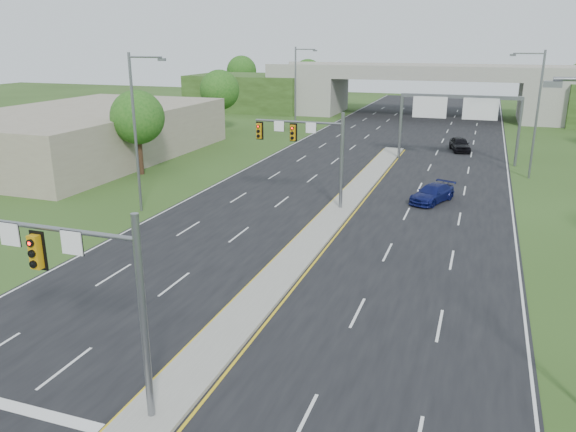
# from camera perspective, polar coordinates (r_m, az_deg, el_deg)

# --- Properties ---
(ground) EXTENTS (240.00, 240.00, 0.00)m
(ground) POSITION_cam_1_polar(r_m,az_deg,el_deg) (19.88, -13.65, -19.41)
(ground) COLOR #294117
(ground) RESTS_ON ground
(road) EXTENTS (24.00, 160.00, 0.02)m
(road) POSITION_cam_1_polar(r_m,az_deg,el_deg) (50.36, 8.12, 3.76)
(road) COLOR black
(road) RESTS_ON ground
(median) EXTENTS (2.00, 54.00, 0.16)m
(median) POSITION_cam_1_polar(r_m,az_deg,el_deg) (39.04, 4.62, -0.01)
(median) COLOR gray
(median) RESTS_ON road
(lane_markings) EXTENTS (23.72, 160.00, 0.01)m
(lane_markings) POSITION_cam_1_polar(r_m,az_deg,el_deg) (44.71, 5.81, 2.12)
(lane_markings) COLOR gold
(lane_markings) RESTS_ON road
(signal_mast_near) EXTENTS (6.62, 0.60, 7.00)m
(signal_mast_near) POSITION_cam_1_polar(r_m,az_deg,el_deg) (18.74, -20.68, -5.80)
(signal_mast_near) COLOR slate
(signal_mast_near) RESTS_ON ground
(signal_mast_far) EXTENTS (6.62, 0.60, 7.00)m
(signal_mast_far) POSITION_cam_1_polar(r_m,az_deg,el_deg) (40.34, 2.35, 7.37)
(signal_mast_far) COLOR slate
(signal_mast_far) RESTS_ON ground
(sign_gantry) EXTENTS (11.58, 0.44, 6.67)m
(sign_gantry) POSITION_cam_1_polar(r_m,az_deg,el_deg) (58.43, 16.86, 10.29)
(sign_gantry) COLOR slate
(sign_gantry) RESTS_ON ground
(overpass) EXTENTS (80.00, 14.00, 8.10)m
(overpass) POSITION_cam_1_polar(r_m,az_deg,el_deg) (93.91, 13.79, 11.93)
(overpass) COLOR gray
(overpass) RESTS_ON ground
(lightpole_l_mid) EXTENTS (2.85, 0.25, 11.00)m
(lightpole_l_mid) POSITION_cam_1_polar(r_m,az_deg,el_deg) (40.44, -15.08, 8.80)
(lightpole_l_mid) COLOR slate
(lightpole_l_mid) RESTS_ON ground
(lightpole_l_far) EXTENTS (2.85, 0.25, 11.00)m
(lightpole_l_far) POSITION_cam_1_polar(r_m,az_deg,el_deg) (71.95, 0.92, 12.92)
(lightpole_l_far) COLOR slate
(lightpole_l_far) RESTS_ON ground
(lightpole_r_far) EXTENTS (2.85, 0.25, 11.00)m
(lightpole_r_far) POSITION_cam_1_polar(r_m,az_deg,el_deg) (53.54, 23.82, 9.92)
(lightpole_r_far) COLOR slate
(lightpole_r_far) RESTS_ON ground
(tree_l_near) EXTENTS (4.80, 4.80, 7.60)m
(tree_l_near) POSITION_cam_1_polar(r_m,az_deg,el_deg) (52.49, -15.05, 9.64)
(tree_l_near) COLOR #382316
(tree_l_near) RESTS_ON ground
(tree_l_mid) EXTENTS (5.20, 5.20, 8.12)m
(tree_l_mid) POSITION_cam_1_polar(r_m,az_deg,el_deg) (76.03, -6.95, 12.59)
(tree_l_mid) COLOR #382316
(tree_l_mid) RESTS_ON ground
(tree_back_a) EXTENTS (6.00, 6.00, 8.85)m
(tree_back_a) POSITION_cam_1_polar(r_m,az_deg,el_deg) (117.20, -4.74, 14.48)
(tree_back_a) COLOR #382316
(tree_back_a) RESTS_ON ground
(tree_back_b) EXTENTS (5.60, 5.60, 8.32)m
(tree_back_b) POSITION_cam_1_polar(r_m,az_deg,el_deg) (112.31, 2.03, 14.23)
(tree_back_b) COLOR #382316
(tree_back_b) RESTS_ON ground
(commercial_building) EXTENTS (18.00, 30.00, 5.00)m
(commercial_building) POSITION_cam_1_polar(r_m,az_deg,el_deg) (62.76, -19.97, 7.91)
(commercial_building) COLOR gray
(commercial_building) RESTS_ON ground
(car_far_b) EXTENTS (3.48, 4.95, 1.33)m
(car_far_b) POSITION_cam_1_polar(r_m,az_deg,el_deg) (43.81, 14.45, 2.23)
(car_far_b) COLOR #0C124D
(car_far_b) RESTS_ON road
(car_far_c) EXTENTS (2.79, 4.77, 1.53)m
(car_far_c) POSITION_cam_1_polar(r_m,az_deg,el_deg) (65.35, 17.06, 7.00)
(car_far_c) COLOR black
(car_far_c) RESTS_ON road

